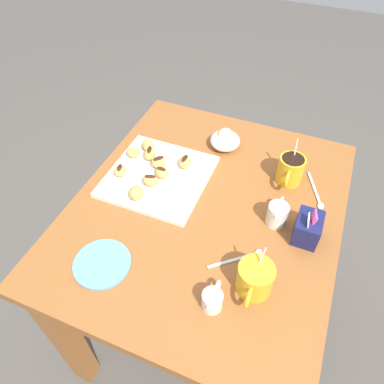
{
  "coord_description": "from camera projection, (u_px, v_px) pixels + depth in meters",
  "views": [
    {
      "loc": [
        0.69,
        0.24,
        1.61
      ],
      "look_at": [
        -0.02,
        -0.06,
        0.77
      ],
      "focal_mm": 33.92,
      "sensor_mm": 36.0,
      "label": 1
    }
  ],
  "objects": [
    {
      "name": "ground_plane",
      "position": [
        202.0,
        313.0,
        1.68
      ],
      "size": [
        8.0,
        8.0,
        0.0
      ],
      "primitive_type": "plane",
      "color": "#514C47"
    },
    {
      "name": "saucer_sky_left",
      "position": [
        102.0,
        264.0,
        0.98
      ],
      "size": [
        0.16,
        0.16,
        0.01
      ],
      "primitive_type": "cylinder",
      "color": "#66A8DB",
      "rests_on": "dining_table"
    },
    {
      "name": "loose_spoon_by_plate",
      "position": [
        242.0,
        258.0,
        0.99
      ],
      "size": [
        0.11,
        0.13,
        0.01
      ],
      "color": "silver",
      "rests_on": "dining_table"
    },
    {
      "name": "chocolate_drizzle_0",
      "position": [
        150.0,
        176.0,
        1.14
      ],
      "size": [
        0.02,
        0.04,
        0.0
      ],
      "primitive_type": "ellipsoid",
      "rotation": [
        0.0,
        0.0,
        4.96
      ],
      "color": "#381E11",
      "rests_on": "beignet_0"
    },
    {
      "name": "pastry_plate_square",
      "position": [
        158.0,
        176.0,
        1.2
      ],
      "size": [
        0.32,
        0.32,
        0.02
      ],
      "primitive_type": "cube",
      "color": "white",
      "rests_on": "dining_table"
    },
    {
      "name": "dining_table",
      "position": [
        205.0,
        234.0,
        1.23
      ],
      "size": [
        0.95,
        0.81,
        0.75
      ],
      "color": "#935628",
      "rests_on": "ground_plane"
    },
    {
      "name": "beignet_4",
      "position": [
        120.0,
        171.0,
        1.19
      ],
      "size": [
        0.05,
        0.05,
        0.03
      ],
      "primitive_type": "ellipsoid",
      "rotation": [
        0.0,
        0.0,
        0.17
      ],
      "color": "#DBA351",
      "rests_on": "pastry_plate_square"
    },
    {
      "name": "chocolate_drizzle_7",
      "position": [
        159.0,
        158.0,
        1.2
      ],
      "size": [
        0.04,
        0.04,
        0.0
      ],
      "primitive_type": "ellipsoid",
      "rotation": [
        0.0,
        0.0,
        5.6
      ],
      "color": "#381E11",
      "rests_on": "beignet_7"
    },
    {
      "name": "chocolate_drizzle_5",
      "position": [
        185.0,
        158.0,
        1.2
      ],
      "size": [
        0.04,
        0.02,
        0.0
      ],
      "primitive_type": "ellipsoid",
      "rotation": [
        0.0,
        0.0,
        3.15
      ],
      "color": "#381E11",
      "rests_on": "beignet_5"
    },
    {
      "name": "beignet_3",
      "position": [
        136.0,
        193.0,
        1.11
      ],
      "size": [
        0.07,
        0.06,
        0.04
      ],
      "primitive_type": "ellipsoid",
      "rotation": [
        0.0,
        0.0,
        5.12
      ],
      "color": "#DBA351",
      "rests_on": "pastry_plate_square"
    },
    {
      "name": "beignet_0",
      "position": [
        151.0,
        181.0,
        1.16
      ],
      "size": [
        0.05,
        0.06,
        0.03
      ],
      "primitive_type": "ellipsoid",
      "rotation": [
        0.0,
        0.0,
        4.86
      ],
      "color": "#DBA351",
      "rests_on": "pastry_plate_square"
    },
    {
      "name": "ice_cream_bowl",
      "position": [
        225.0,
        140.0,
        1.29
      ],
      "size": [
        0.11,
        0.11,
        0.08
      ],
      "color": "white",
      "rests_on": "dining_table"
    },
    {
      "name": "sugar_caddy",
      "position": [
        307.0,
        229.0,
        1.01
      ],
      "size": [
        0.09,
        0.07,
        0.11
      ],
      "color": "#191E51",
      "rests_on": "dining_table"
    },
    {
      "name": "chocolate_drizzle_4",
      "position": [
        120.0,
        167.0,
        1.18
      ],
      "size": [
        0.04,
        0.02,
        0.0
      ],
      "primitive_type": "ellipsoid",
      "rotation": [
        0.0,
        0.0,
        0.32
      ],
      "color": "#381E11",
      "rests_on": "beignet_4"
    },
    {
      "name": "beignet_1",
      "position": [
        148.0,
        146.0,
        1.27
      ],
      "size": [
        0.07,
        0.07,
        0.04
      ],
      "primitive_type": "ellipsoid",
      "rotation": [
        0.0,
        0.0,
        0.83
      ],
      "color": "#DBA351",
      "rests_on": "pastry_plate_square"
    },
    {
      "name": "loose_spoon_near_saucer",
      "position": [
        317.0,
        194.0,
        1.15
      ],
      "size": [
        0.15,
        0.08,
        0.01
      ],
      "color": "silver",
      "rests_on": "dining_table"
    },
    {
      "name": "beignet_5",
      "position": [
        185.0,
        162.0,
        1.22
      ],
      "size": [
        0.06,
        0.06,
        0.03
      ],
      "primitive_type": "ellipsoid",
      "rotation": [
        0.0,
        0.0,
        3.42
      ],
      "color": "#DBA351",
      "rests_on": "pastry_plate_square"
    },
    {
      "name": "beignet_7",
      "position": [
        159.0,
        162.0,
        1.21
      ],
      "size": [
        0.07,
        0.07,
        0.03
      ],
      "primitive_type": "ellipsoid",
      "rotation": [
        0.0,
        0.0,
        5.41
      ],
      "color": "#DBA351",
      "rests_on": "pastry_plate_square"
    },
    {
      "name": "beignet_8",
      "position": [
        133.0,
        152.0,
        1.25
      ],
      "size": [
        0.06,
        0.06,
        0.03
      ],
      "primitive_type": "ellipsoid",
      "rotation": [
        0.0,
        0.0,
        1.15
      ],
      "color": "#DBA351",
      "rests_on": "pastry_plate_square"
    },
    {
      "name": "chocolate_drizzle_2",
      "position": [
        161.0,
        169.0,
        1.16
      ],
      "size": [
        0.02,
        0.03,
        0.0
      ],
      "primitive_type": "ellipsoid",
      "rotation": [
        0.0,
        0.0,
        1.47
      ],
      "color": "#381E11",
      "rests_on": "beignet_2"
    },
    {
      "name": "chocolate_drizzle_6",
      "position": [
        149.0,
        149.0,
        1.23
      ],
      "size": [
        0.04,
        0.03,
        0.0
      ],
      "primitive_type": "ellipsoid",
      "rotation": [
        0.0,
        0.0,
        3.46
      ],
      "color": "#381E11",
      "rests_on": "beignet_6"
    },
    {
      "name": "cream_pitcher_white",
      "position": [
        278.0,
        213.0,
        1.05
      ],
      "size": [
        0.1,
        0.06,
        0.07
      ],
      "color": "white",
      "rests_on": "dining_table"
    },
    {
      "name": "beignet_6",
      "position": [
        150.0,
        154.0,
        1.24
      ],
      "size": [
        0.06,
        0.05,
        0.04
      ],
      "primitive_type": "ellipsoid",
      "rotation": [
        0.0,
        0.0,
        3.4
      ],
      "color": "#DBA351",
      "rests_on": "pastry_plate_square"
    },
    {
      "name": "beignet_2",
      "position": [
        162.0,
        173.0,
        1.18
      ],
      "size": [
        0.05,
        0.06,
        0.03
      ],
      "primitive_type": "ellipsoid",
      "rotation": [
        0.0,
        0.0,
        1.22
      ],
      "color": "#DBA351",
      "rests_on": "pastry_plate_square"
    },
    {
      "name": "chocolate_sauce_pitcher",
      "position": [
        212.0,
        299.0,
        0.88
      ],
      "size": [
        0.09,
        0.05,
        0.06
      ],
      "color": "white",
      "rests_on": "dining_table"
    },
    {
      "name": "coffee_mug_mustard_right",
      "position": [
        255.0,
        278.0,
        0.9
      ],
      "size": [
        0.13,
        0.09,
        0.14
      ],
      "color": "gold",
      "rests_on": "dining_table"
    },
    {
      "name": "coffee_mug_mustard_left",
      "position": [
        290.0,
        169.0,
        1.16
      ],
      "size": [
        0.12,
        0.08,
        0.15
      ],
      "color": "gold",
      "rests_on": "dining_table"
    }
  ]
}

